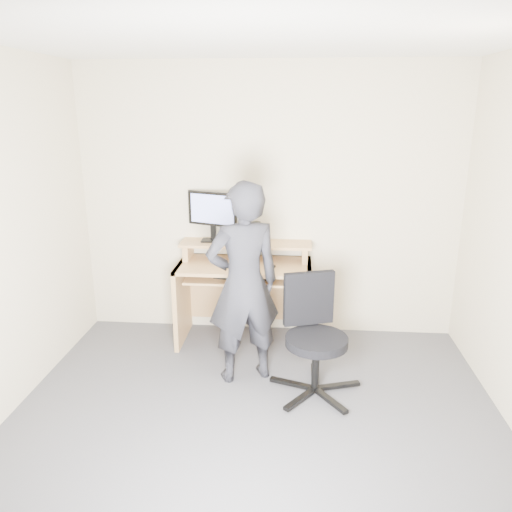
# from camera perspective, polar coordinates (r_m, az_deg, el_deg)

# --- Properties ---
(ground) EXTENTS (3.50, 3.50, 0.00)m
(ground) POSITION_cam_1_polar(r_m,az_deg,el_deg) (3.51, -0.44, -20.27)
(ground) COLOR #4D4D52
(ground) RESTS_ON ground
(back_wall) EXTENTS (3.50, 0.02, 2.50)m
(back_wall) POSITION_cam_1_polar(r_m,az_deg,el_deg) (4.62, 1.48, 6.06)
(back_wall) COLOR beige
(back_wall) RESTS_ON ground
(ceiling) EXTENTS (3.50, 3.50, 0.02)m
(ceiling) POSITION_cam_1_polar(r_m,az_deg,el_deg) (2.82, -0.57, 24.67)
(ceiling) COLOR white
(ceiling) RESTS_ON back_wall
(desk) EXTENTS (1.20, 0.60, 0.91)m
(desk) POSITION_cam_1_polar(r_m,az_deg,el_deg) (4.61, -1.23, -3.02)
(desk) COLOR tan
(desk) RESTS_ON ground
(monitor) EXTENTS (0.47, 0.19, 0.46)m
(monitor) POSITION_cam_1_polar(r_m,az_deg,el_deg) (4.56, -5.00, 5.03)
(monitor) COLOR black
(monitor) RESTS_ON desk
(external_drive) EXTENTS (0.11, 0.15, 0.20)m
(external_drive) POSITION_cam_1_polar(r_m,az_deg,el_deg) (4.60, -2.79, 2.93)
(external_drive) COLOR black
(external_drive) RESTS_ON desk
(travel_mug) EXTENTS (0.10, 0.10, 0.17)m
(travel_mug) POSITION_cam_1_polar(r_m,az_deg,el_deg) (4.57, 0.04, 2.66)
(travel_mug) COLOR silver
(travel_mug) RESTS_ON desk
(smartphone) EXTENTS (0.09, 0.14, 0.01)m
(smartphone) POSITION_cam_1_polar(r_m,az_deg,el_deg) (4.53, 0.86, 1.49)
(smartphone) COLOR black
(smartphone) RESTS_ON desk
(charger) EXTENTS (0.05, 0.05, 0.03)m
(charger) POSITION_cam_1_polar(r_m,az_deg,el_deg) (4.49, -3.81, 1.49)
(charger) COLOR black
(charger) RESTS_ON desk
(headphones) EXTENTS (0.19, 0.18, 0.06)m
(headphones) POSITION_cam_1_polar(r_m,az_deg,el_deg) (4.67, -3.07, 1.99)
(headphones) COLOR silver
(headphones) RESTS_ON desk
(keyboard) EXTENTS (0.49, 0.27, 0.03)m
(keyboard) POSITION_cam_1_polar(r_m,az_deg,el_deg) (4.42, -1.71, -2.31)
(keyboard) COLOR black
(keyboard) RESTS_ON desk
(mouse) EXTENTS (0.10, 0.07, 0.04)m
(mouse) POSITION_cam_1_polar(r_m,az_deg,el_deg) (4.35, 1.64, -1.17)
(mouse) COLOR black
(mouse) RESTS_ON desk
(office_chair) EXTENTS (0.71, 0.67, 0.89)m
(office_chair) POSITION_cam_1_polar(r_m,az_deg,el_deg) (3.82, 6.60, -8.55)
(office_chair) COLOR black
(office_chair) RESTS_ON ground
(person) EXTENTS (0.69, 0.58, 1.60)m
(person) POSITION_cam_1_polar(r_m,az_deg,el_deg) (3.84, -1.44, -3.21)
(person) COLOR black
(person) RESTS_ON ground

